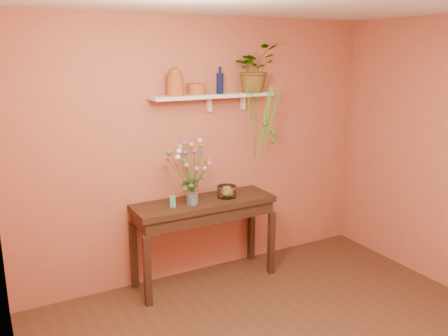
{
  "coord_description": "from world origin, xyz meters",
  "views": [
    {
      "loc": [
        -2.07,
        -2.29,
        2.35
      ],
      "look_at": [
        0.0,
        1.55,
        1.25
      ],
      "focal_mm": 37.18,
      "sensor_mm": 36.0,
      "label": 1
    }
  ],
  "objects": [
    {
      "name": "blue_bottle",
      "position": [
        0.12,
        1.85,
        2.05
      ],
      "size": [
        0.09,
        0.09,
        0.27
      ],
      "color": "#0A133A",
      "rests_on": "wall_shelf"
    },
    {
      "name": "wall_shelf",
      "position": [
        0.06,
        1.87,
        1.92
      ],
      "size": [
        1.3,
        0.24,
        0.19
      ],
      "color": "white",
      "rests_on": "room"
    },
    {
      "name": "room",
      "position": [
        0.0,
        0.0,
        1.35
      ],
      "size": [
        4.04,
        4.04,
        2.7
      ],
      "color": "#50321E",
      "rests_on": "ground"
    },
    {
      "name": "spider_plant",
      "position": [
        0.51,
        1.84,
        2.18
      ],
      "size": [
        0.5,
        0.45,
        0.49
      ],
      "primitive_type": "imported",
      "rotation": [
        0.0,
        0.0,
        0.18
      ],
      "color": "#3B7120",
      "rests_on": "wall_shelf"
    },
    {
      "name": "glass_vase",
      "position": [
        -0.28,
        1.69,
        0.99
      ],
      "size": [
        0.12,
        0.12,
        0.24
      ],
      "color": "white",
      "rests_on": "sideboard"
    },
    {
      "name": "sideboard",
      "position": [
        -0.12,
        1.75,
        0.76
      ],
      "size": [
        1.46,
        0.47,
        0.88
      ],
      "color": "#382415",
      "rests_on": "ground"
    },
    {
      "name": "terracotta_pot",
      "position": [
        -0.12,
        1.9,
        1.99
      ],
      "size": [
        0.22,
        0.22,
        0.11
      ],
      "primitive_type": "cylinder",
      "rotation": [
        0.0,
        0.0,
        0.29
      ],
      "color": "#AF541F",
      "rests_on": "wall_shelf"
    },
    {
      "name": "bouquet",
      "position": [
        -0.31,
        1.68,
        1.32
      ],
      "size": [
        0.48,
        0.47,
        0.52
      ],
      "color": "#386B28",
      "rests_on": "glass_vase"
    },
    {
      "name": "plant_fronds",
      "position": [
        0.58,
        1.68,
        1.61
      ],
      "size": [
        0.43,
        0.27,
        0.79
      ],
      "color": "#3B7120",
      "rests_on": "wall_shelf"
    },
    {
      "name": "terracotta_jug",
      "position": [
        -0.36,
        1.86,
        2.07
      ],
      "size": [
        0.18,
        0.18,
        0.27
      ],
      "color": "#AF541F",
      "rests_on": "wall_shelf"
    },
    {
      "name": "lemon",
      "position": [
        0.14,
        1.74,
        0.93
      ],
      "size": [
        0.09,
        0.09,
        0.09
      ],
      "primitive_type": "sphere",
      "color": "yellow",
      "rests_on": "glass_bowl"
    },
    {
      "name": "carton",
      "position": [
        -0.48,
        1.71,
        0.94
      ],
      "size": [
        0.07,
        0.06,
        0.11
      ],
      "primitive_type": "cube",
      "rotation": [
        0.0,
        0.0,
        -0.32
      ],
      "color": "teal",
      "rests_on": "sideboard"
    },
    {
      "name": "glass_bowl",
      "position": [
        0.13,
        1.74,
        0.94
      ],
      "size": [
        0.2,
        0.2,
        0.12
      ],
      "color": "white",
      "rests_on": "sideboard"
    }
  ]
}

